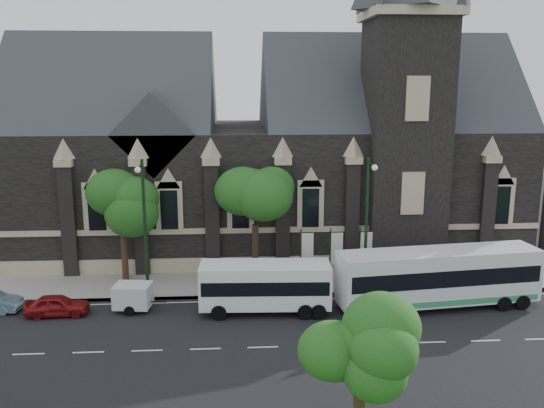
{
  "coord_description": "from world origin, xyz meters",
  "views": [
    {
      "loc": [
        1.72,
        -27.62,
        13.69
      ],
      "look_at": [
        3.87,
        6.0,
        6.39
      ],
      "focal_mm": 37.7,
      "sensor_mm": 36.0,
      "label": 1
    }
  ],
  "objects": [
    {
      "name": "ground",
      "position": [
        0.0,
        0.0,
        0.0
      ],
      "size": [
        160.0,
        160.0,
        0.0
      ],
      "primitive_type": "plane",
      "color": "black",
      "rests_on": "ground"
    },
    {
      "name": "tree_walk_left",
      "position": [
        -5.8,
        10.7,
        5.73
      ],
      "size": [
        3.91,
        3.91,
        7.64
      ],
      "color": "black",
      "rests_on": "ground"
    },
    {
      "name": "car_far_red",
      "position": [
        -9.0,
        4.98,
        0.63
      ],
      "size": [
        3.77,
        1.66,
        1.26
      ],
      "primitive_type": "imported",
      "rotation": [
        0.0,
        0.0,
        1.62
      ],
      "color": "maroon",
      "rests_on": "ground"
    },
    {
      "name": "museum",
      "position": [
        5.12,
        18.78,
        8.17
      ],
      "size": [
        40.0,
        17.7,
        29.9
      ],
      "color": "black",
      "rests_on": "ground"
    },
    {
      "name": "shuttle_bus",
      "position": [
        3.39,
        4.76,
        1.73
      ],
      "size": [
        7.87,
        2.99,
        3.0
      ],
      "rotation": [
        0.0,
        0.0,
        -0.04
      ],
      "color": "white",
      "rests_on": "ground"
    },
    {
      "name": "banner_flag_left",
      "position": [
        6.29,
        9.0,
        2.38
      ],
      "size": [
        0.9,
        0.1,
        4.0
      ],
      "color": "black",
      "rests_on": "ground"
    },
    {
      "name": "street_lamp_mid",
      "position": [
        -4.0,
        7.09,
        5.11
      ],
      "size": [
        0.36,
        1.88,
        9.0
      ],
      "color": "black",
      "rests_on": "ground"
    },
    {
      "name": "tour_coach",
      "position": [
        13.99,
        4.76,
        1.97
      ],
      "size": [
        12.65,
        4.11,
        3.63
      ],
      "rotation": [
        0.0,
        0.0,
        0.12
      ],
      "color": "white",
      "rests_on": "ground"
    },
    {
      "name": "tree_walk_right",
      "position": [
        3.21,
        10.71,
        5.82
      ],
      "size": [
        4.08,
        4.08,
        7.8
      ],
      "color": "black",
      "rests_on": "ground"
    },
    {
      "name": "sidewalk",
      "position": [
        0.0,
        9.5,
        0.07
      ],
      "size": [
        80.0,
        5.0,
        0.15
      ],
      "primitive_type": "cube",
      "color": "#9B958D",
      "rests_on": "ground"
    },
    {
      "name": "street_lamp_near",
      "position": [
        10.0,
        7.09,
        5.11
      ],
      "size": [
        0.36,
        1.88,
        9.0
      ],
      "color": "black",
      "rests_on": "ground"
    },
    {
      "name": "tree_park_east",
      "position": [
        6.18,
        -9.32,
        4.62
      ],
      "size": [
        3.4,
        3.4,
        6.28
      ],
      "color": "black",
      "rests_on": "ground"
    },
    {
      "name": "banner_flag_right",
      "position": [
        10.29,
        9.0,
        2.38
      ],
      "size": [
        0.9,
        0.1,
        4.0
      ],
      "color": "black",
      "rests_on": "ground"
    },
    {
      "name": "banner_flag_center",
      "position": [
        8.29,
        9.0,
        2.38
      ],
      "size": [
        0.9,
        0.1,
        4.0
      ],
      "color": "black",
      "rests_on": "ground"
    },
    {
      "name": "box_trailer",
      "position": [
        -4.61,
        5.41,
        0.95
      ],
      "size": [
        3.2,
        1.89,
        1.67
      ],
      "rotation": [
        0.0,
        0.0,
        -0.13
      ],
      "color": "silver",
      "rests_on": "ground"
    }
  ]
}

